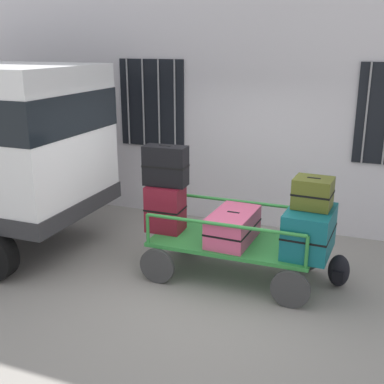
{
  "coord_description": "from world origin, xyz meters",
  "views": [
    {
      "loc": [
        1.93,
        -5.36,
        3.03
      ],
      "look_at": [
        -0.28,
        0.36,
        1.12
      ],
      "focal_mm": 45.37,
      "sensor_mm": 36.0,
      "label": 1
    }
  ],
  "objects": [
    {
      "name": "luggage_cart",
      "position": [
        0.3,
        0.36,
        0.41
      ],
      "size": [
        2.21,
        1.12,
        0.52
      ],
      "color": "#2D8438",
      "rests_on": "ground"
    },
    {
      "name": "backpack",
      "position": [
        1.66,
        0.57,
        0.22
      ],
      "size": [
        0.27,
        0.22,
        0.44
      ],
      "color": "black",
      "rests_on": "ground"
    },
    {
      "name": "suitcase_center_bottom",
      "position": [
        1.28,
        0.33,
        0.81
      ],
      "size": [
        0.59,
        0.85,
        0.57
      ],
      "color": "#0F5960",
      "rests_on": "luggage_cart"
    },
    {
      "name": "suitcase_midleft_bottom",
      "position": [
        0.3,
        0.34,
        0.72
      ],
      "size": [
        0.56,
        0.9,
        0.4
      ],
      "color": "#CC4C72",
      "rests_on": "luggage_cart"
    },
    {
      "name": "suitcase_center_middle",
      "position": [
        1.28,
        0.4,
        1.28
      ],
      "size": [
        0.49,
        0.43,
        0.38
      ],
      "color": "#4C5119",
      "rests_on": "suitcase_center_bottom"
    },
    {
      "name": "ground_plane",
      "position": [
        0.0,
        0.0,
        0.0
      ],
      "size": [
        40.0,
        40.0,
        0.0
      ],
      "primitive_type": "plane",
      "color": "gray"
    },
    {
      "name": "suitcase_left_bottom",
      "position": [
        -0.67,
        0.37,
        0.84
      ],
      "size": [
        0.5,
        0.39,
        0.65
      ],
      "color": "maroon",
      "rests_on": "luggage_cart"
    },
    {
      "name": "suitcase_left_middle",
      "position": [
        -0.67,
        0.39,
        1.44
      ],
      "size": [
        0.61,
        0.3,
        0.54
      ],
      "color": "black",
      "rests_on": "suitcase_left_bottom"
    },
    {
      "name": "cart_railing",
      "position": [
        0.3,
        0.36,
        0.86
      ],
      "size": [
        2.07,
        0.98,
        0.41
      ],
      "color": "#2D8438",
      "rests_on": "luggage_cart"
    },
    {
      "name": "building_wall",
      "position": [
        0.0,
        2.53,
        2.5
      ],
      "size": [
        12.0,
        0.38,
        5.0
      ],
      "color": "silver",
      "rests_on": "ground"
    }
  ]
}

